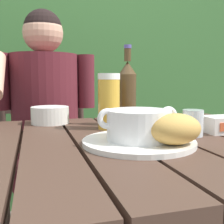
% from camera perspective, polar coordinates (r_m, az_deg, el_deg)
% --- Properties ---
extents(dining_table, '(1.22, 0.83, 0.76)m').
position_cam_1_polar(dining_table, '(0.77, -2.33, -13.24)').
color(dining_table, '#462F25').
rests_on(dining_table, ground_plane).
extents(hedge_backdrop, '(3.96, 0.75, 2.46)m').
position_cam_1_polar(hedge_backdrop, '(2.29, -10.89, 5.96)').
color(hedge_backdrop, '#3A6933').
rests_on(hedge_backdrop, ground_plane).
extents(chair_near_diner, '(0.49, 0.46, 0.93)m').
position_cam_1_polar(chair_near_diner, '(1.62, -13.40, -9.37)').
color(chair_near_diner, '#3B2822').
rests_on(chair_near_diner, ground_plane).
extents(person_eating, '(0.48, 0.47, 1.24)m').
position_cam_1_polar(person_eating, '(1.37, -13.43, -1.27)').
color(person_eating, '#571C24').
rests_on(person_eating, ground_plane).
extents(serving_plate, '(0.28, 0.28, 0.01)m').
position_cam_1_polar(serving_plate, '(0.70, 5.44, -6.07)').
color(serving_plate, white).
rests_on(serving_plate, dining_table).
extents(soup_bowl, '(0.21, 0.16, 0.08)m').
position_cam_1_polar(soup_bowl, '(0.69, 5.48, -2.45)').
color(soup_bowl, white).
rests_on(soup_bowl, serving_plate).
extents(bread_roll, '(0.14, 0.12, 0.07)m').
position_cam_1_polar(bread_roll, '(0.65, 12.75, -3.40)').
color(bread_roll, tan).
rests_on(bread_roll, serving_plate).
extents(beer_glass, '(0.07, 0.07, 0.18)m').
position_cam_1_polar(beer_glass, '(0.89, -0.63, 2.20)').
color(beer_glass, gold).
rests_on(beer_glass, dining_table).
extents(beer_bottle, '(0.06, 0.06, 0.27)m').
position_cam_1_polar(beer_bottle, '(0.97, 3.15, 4.07)').
color(beer_bottle, '#48331D').
rests_on(beer_bottle, dining_table).
extents(water_glass_small, '(0.06, 0.06, 0.07)m').
position_cam_1_polar(water_glass_small, '(0.82, 16.13, -2.15)').
color(water_glass_small, silver).
rests_on(water_glass_small, dining_table).
extents(butter_tub, '(0.11, 0.08, 0.05)m').
position_cam_1_polar(butter_tub, '(0.90, 21.48, -2.37)').
color(butter_tub, white).
rests_on(butter_tub, dining_table).
extents(table_knife, '(0.16, 0.05, 0.01)m').
position_cam_1_polar(table_knife, '(0.82, 12.54, -4.37)').
color(table_knife, silver).
rests_on(table_knife, dining_table).
extents(diner_bowl, '(0.13, 0.13, 0.06)m').
position_cam_1_polar(diner_bowl, '(1.03, -12.49, -0.61)').
color(diner_bowl, white).
rests_on(diner_bowl, dining_table).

